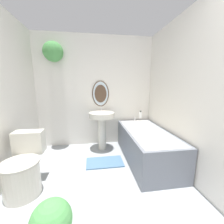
{
  "coord_description": "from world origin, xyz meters",
  "views": [
    {
      "loc": [
        -0.09,
        -0.27,
        1.34
      ],
      "look_at": [
        0.2,
        1.75,
        0.95
      ],
      "focal_mm": 22.0,
      "sensor_mm": 36.0,
      "label": 1
    }
  ],
  "objects_px": {
    "pedestal_sink": "(102,122)",
    "bathtub": "(146,144)",
    "toilet": "(24,169)",
    "shampoo_bottle": "(140,115)"
  },
  "relations": [
    {
      "from": "pedestal_sink",
      "to": "bathtub",
      "type": "xyz_separation_m",
      "value": [
        0.76,
        -0.54,
        -0.31
      ]
    },
    {
      "from": "pedestal_sink",
      "to": "bathtub",
      "type": "height_order",
      "value": "pedestal_sink"
    },
    {
      "from": "toilet",
      "to": "shampoo_bottle",
      "type": "xyz_separation_m",
      "value": [
        1.95,
        1.18,
        0.4
      ]
    },
    {
      "from": "bathtub",
      "to": "shampoo_bottle",
      "type": "distance_m",
      "value": 0.78
    },
    {
      "from": "toilet",
      "to": "pedestal_sink",
      "type": "relative_size",
      "value": 0.81
    },
    {
      "from": "toilet",
      "to": "pedestal_sink",
      "type": "xyz_separation_m",
      "value": [
        1.07,
        1.07,
        0.29
      ]
    },
    {
      "from": "toilet",
      "to": "shampoo_bottle",
      "type": "bearing_deg",
      "value": 31.06
    },
    {
      "from": "toilet",
      "to": "shampoo_bottle",
      "type": "distance_m",
      "value": 2.31
    },
    {
      "from": "toilet",
      "to": "pedestal_sink",
      "type": "bearing_deg",
      "value": 44.78
    },
    {
      "from": "bathtub",
      "to": "shampoo_bottle",
      "type": "xyz_separation_m",
      "value": [
        0.11,
        0.65,
        0.41
      ]
    }
  ]
}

